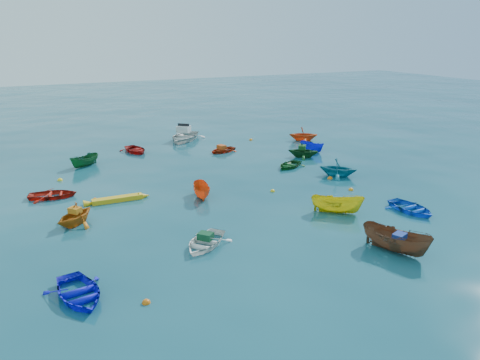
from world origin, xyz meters
name	(u,v)px	position (x,y,z in m)	size (l,w,h in m)	color
ground	(276,209)	(0.00, 0.00, 0.00)	(160.00, 160.00, 0.00)	#0A3A49
dinghy_blue_sw	(79,298)	(-12.07, -5.11, 0.00)	(2.34, 3.28, 0.68)	#1113D6
dinghy_white_near	(205,246)	(-5.76, -2.85, 0.00)	(2.15, 3.00, 0.62)	white
sampan_brown_mid	(395,252)	(2.30, -7.48, 0.00)	(1.32, 3.49, 1.35)	brown
dinghy_blue_se	(411,211)	(6.99, -3.84, 0.00)	(2.18, 3.05, 0.63)	blue
dinghy_orange_w	(76,224)	(-11.18, 2.80, 0.00)	(2.19, 2.54, 1.34)	#C56512
sampan_yellow_mid	(337,213)	(2.91, -2.08, 0.00)	(1.16, 3.07, 1.19)	gold
dinghy_green_e	(289,167)	(5.51, 7.48, 0.00)	(1.91, 2.67, 0.55)	#124F1D
dinghy_cyan_se	(338,176)	(7.48, 3.87, 0.00)	(2.32, 2.69, 1.41)	#156F88
dinghy_red_nw	(53,197)	(-11.90, 8.04, 0.00)	(2.12, 2.97, 0.62)	red
sampan_orange_n	(202,197)	(-3.26, 3.89, 0.00)	(1.00, 2.66, 1.03)	#EB5116
dinghy_green_n	(303,157)	(8.19, 9.58, 0.00)	(2.18, 2.53, 1.33)	#0F431A
dinghy_red_ne	(222,152)	(2.77, 14.29, 0.00)	(1.87, 2.61, 0.54)	#B92F0F
sampan_blue_far	(312,151)	(10.08, 11.06, 0.00)	(0.95, 2.51, 0.97)	#101CCC
dinghy_red_far	(136,152)	(-4.21, 17.55, 0.00)	(2.22, 3.10, 0.64)	#A6110D
dinghy_orange_far	(303,141)	(11.71, 14.97, 0.00)	(2.34, 2.72, 1.43)	#E04B15
sampan_green_far	(85,166)	(-8.92, 14.76, 0.00)	(1.02, 2.71, 1.05)	#135526
kayak_yellow	(118,201)	(-8.31, 5.54, 0.00)	(0.56, 3.81, 0.38)	gold
motorboat_white	(184,140)	(1.25, 20.17, 0.00)	(3.35, 4.68, 1.57)	silver
tarp_green_a	(206,236)	(-5.69, -2.79, 0.48)	(0.71, 0.54, 0.35)	#114526
tarp_blue_a	(400,237)	(2.36, -7.62, 0.84)	(0.66, 0.50, 0.32)	navy
tarp_orange_a	(75,210)	(-11.14, 2.83, 0.82)	(0.63, 0.48, 0.31)	orange
tarp_green_b	(302,147)	(8.11, 9.64, 0.85)	(0.75, 0.57, 0.37)	#104115
tarp_orange_b	(222,147)	(2.67, 14.26, 0.45)	(0.73, 0.55, 0.35)	#CE4915
buoy_or_a	(146,303)	(-9.75, -6.66, 0.00)	(0.34, 0.34, 0.34)	orange
buoy_ye_a	(328,200)	(3.73, -0.14, 0.00)	(0.34, 0.34, 0.34)	yellow
buoy_or_b	(351,190)	(6.29, 0.84, 0.00)	(0.33, 0.33, 0.33)	orange
buoy_ye_b	(60,181)	(-11.12, 11.66, 0.00)	(0.37, 0.37, 0.37)	yellow
buoy_or_c	(95,200)	(-9.57, 6.29, 0.00)	(0.36, 0.36, 0.36)	#E0510C
buoy_ye_c	(273,192)	(1.40, 2.90, 0.00)	(0.31, 0.31, 0.31)	gold
buoy_or_d	(330,179)	(6.56, 3.56, 0.00)	(0.37, 0.37, 0.37)	orange
buoy_ye_d	(125,197)	(-7.72, 6.08, 0.00)	(0.36, 0.36, 0.36)	gold
buoy_or_e	(251,140)	(7.18, 17.33, 0.00)	(0.34, 0.34, 0.34)	orange
buoy_ye_e	(295,153)	(8.41, 11.16, 0.00)	(0.38, 0.38, 0.38)	yellow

